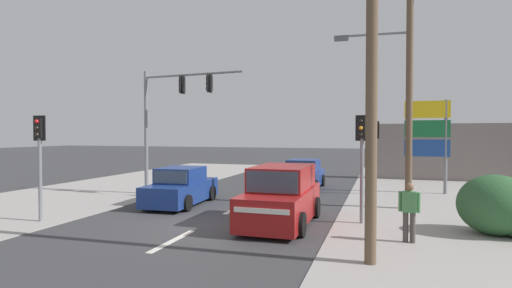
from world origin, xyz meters
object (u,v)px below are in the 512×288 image
object	(u,v)px
pedestal_signal_far_median	(374,145)
shopping_plaza_sign	(427,133)
utility_pole_foreground_right	(366,25)
traffic_signal_mast	(168,109)
pedestal_signal_right_kerb	(362,150)
sedan_crossing_left	(181,188)
pedestrian_at_kerb	(409,209)
utility_pole_midground_right	(406,78)
suv_oncoming_near	(282,197)
sedan_kerbside_parked	(303,175)
pedestal_signal_left_kerb	(40,150)

from	to	relation	value
pedestal_signal_far_median	shopping_plaza_sign	bearing A→B (deg)	24.84
utility_pole_foreground_right	traffic_signal_mast	world-z (taller)	utility_pole_foreground_right
pedestal_signal_right_kerb	sedan_crossing_left	size ratio (longest dim) A/B	0.82
utility_pole_foreground_right	pedestal_signal_far_median	bearing A→B (deg)	89.85
pedestal_signal_right_kerb	pedestrian_at_kerb	size ratio (longest dim) A/B	2.18
traffic_signal_mast	pedestal_signal_far_median	distance (m)	10.09
traffic_signal_mast	shopping_plaza_sign	xyz separation A→B (m)	(11.86, 4.36, -1.16)
utility_pole_midground_right	suv_oncoming_near	bearing A→B (deg)	-134.96
utility_pole_foreground_right	pedestal_signal_far_median	distance (m)	11.26
traffic_signal_mast	pedestrian_at_kerb	size ratio (longest dim) A/B	3.68
utility_pole_foreground_right	sedan_kerbside_parked	xyz separation A→B (m)	(-3.65, 11.97, -4.67)
traffic_signal_mast	pedestal_signal_left_kerb	distance (m)	6.74
utility_pole_foreground_right	sedan_crossing_left	distance (m)	10.52
utility_pole_foreground_right	sedan_kerbside_parked	world-z (taller)	utility_pole_foreground_right
sedan_kerbside_parked	suv_oncoming_near	bearing A→B (deg)	-84.03
pedestal_signal_far_median	shopping_plaza_sign	size ratio (longest dim) A/B	0.77
pedestal_signal_right_kerb	pedestal_signal_far_median	distance (m)	6.72
utility_pole_midground_right	pedestrian_at_kerb	distance (m)	6.69
pedestal_signal_right_kerb	shopping_plaza_sign	distance (m)	8.34
shopping_plaza_sign	suv_oncoming_near	xyz separation A→B (m)	(-5.24, -8.65, -2.10)
utility_pole_foreground_right	pedestal_signal_right_kerb	size ratio (longest dim) A/B	2.81
shopping_plaza_sign	suv_oncoming_near	size ratio (longest dim) A/B	1.01
utility_pole_midground_right	utility_pole_foreground_right	bearing A→B (deg)	-99.54
utility_pole_foreground_right	pedestal_signal_right_kerb	xyz separation A→B (m)	(-0.25, 4.14, -2.96)
utility_pole_midground_right	shopping_plaza_sign	distance (m)	5.29
utility_pole_foreground_right	shopping_plaza_sign	xyz separation A→B (m)	(2.49, 12.00, -2.39)
pedestal_signal_left_kerb	suv_oncoming_near	size ratio (longest dim) A/B	0.78
utility_pole_foreground_right	pedestal_signal_left_kerb	bearing A→B (deg)	173.38
pedestal_signal_far_median	traffic_signal_mast	bearing A→B (deg)	-161.08
suv_oncoming_near	pedestrian_at_kerb	xyz separation A→B (m)	(3.83, -1.20, 0.04)
utility_pole_foreground_right	pedestal_signal_far_median	world-z (taller)	utility_pole_foreground_right
utility_pole_midground_right	shopping_plaza_sign	size ratio (longest dim) A/B	2.08
utility_pole_midground_right	sedan_crossing_left	distance (m)	10.04
utility_pole_midground_right	pedestal_signal_left_kerb	bearing A→B (deg)	-152.54
pedestal_signal_left_kerb	sedan_kerbside_parked	bearing A→B (deg)	57.37
utility_pole_midground_right	suv_oncoming_near	distance (m)	7.06
pedestal_signal_left_kerb	pedestrian_at_kerb	bearing A→B (deg)	4.54
pedestal_signal_far_median	suv_oncoming_near	distance (m)	8.16
pedestal_signal_right_kerb	suv_oncoming_near	distance (m)	3.04
utility_pole_foreground_right	pedestal_signal_far_median	size ratio (longest dim) A/B	2.81
shopping_plaza_sign	pedestrian_at_kerb	size ratio (longest dim) A/B	2.82
pedestrian_at_kerb	sedan_kerbside_parked	bearing A→B (deg)	115.73
utility_pole_foreground_right	pedestal_signal_far_median	xyz separation A→B (m)	(0.03, 10.86, -2.96)
sedan_crossing_left	pedestrian_at_kerb	distance (m)	9.33
pedestal_signal_left_kerb	sedan_crossing_left	size ratio (longest dim) A/B	0.82
pedestal_signal_right_kerb	utility_pole_midground_right	bearing A→B (deg)	65.05
shopping_plaza_sign	suv_oncoming_near	bearing A→B (deg)	-121.21
sedan_crossing_left	shopping_plaza_sign	bearing A→B (deg)	32.47
traffic_signal_mast	shopping_plaza_sign	distance (m)	12.69
sedan_kerbside_parked	suv_oncoming_near	size ratio (longest dim) A/B	0.93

